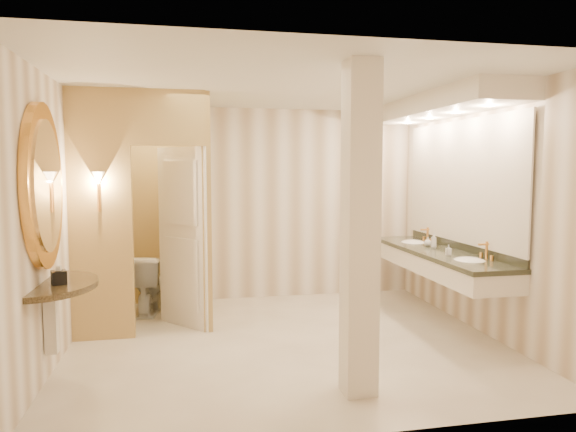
% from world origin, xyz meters
% --- Properties ---
extents(floor, '(4.50, 4.50, 0.00)m').
position_xyz_m(floor, '(0.00, 0.00, 0.00)').
color(floor, white).
rests_on(floor, ground).
extents(ceiling, '(4.50, 4.50, 0.00)m').
position_xyz_m(ceiling, '(0.00, 0.00, 2.70)').
color(ceiling, silver).
rests_on(ceiling, wall_back).
extents(wall_back, '(4.50, 0.02, 2.70)m').
position_xyz_m(wall_back, '(0.00, 2.00, 1.35)').
color(wall_back, white).
rests_on(wall_back, floor).
extents(wall_front, '(4.50, 0.02, 2.70)m').
position_xyz_m(wall_front, '(0.00, -2.00, 1.35)').
color(wall_front, white).
rests_on(wall_front, floor).
extents(wall_left, '(0.02, 4.00, 2.70)m').
position_xyz_m(wall_left, '(-2.25, 0.00, 1.35)').
color(wall_left, white).
rests_on(wall_left, floor).
extents(wall_right, '(0.02, 4.00, 2.70)m').
position_xyz_m(wall_right, '(2.25, 0.00, 1.35)').
color(wall_right, white).
rests_on(wall_right, floor).
extents(toilet_closet, '(1.50, 1.55, 2.70)m').
position_xyz_m(toilet_closet, '(-1.14, 0.96, 1.39)').
color(toilet_closet, tan).
rests_on(toilet_closet, floor).
extents(wall_sconce, '(0.14, 0.14, 0.42)m').
position_xyz_m(wall_sconce, '(-1.93, 0.43, 1.73)').
color(wall_sconce, gold).
rests_on(wall_sconce, toilet_closet).
extents(vanity, '(0.75, 2.76, 2.09)m').
position_xyz_m(vanity, '(1.98, 0.40, 1.63)').
color(vanity, white).
rests_on(vanity, floor).
extents(console_shelf, '(1.09, 1.09, 1.99)m').
position_xyz_m(console_shelf, '(-2.21, -0.59, 1.35)').
color(console_shelf, black).
rests_on(console_shelf, floor).
extents(pillar, '(0.26, 0.26, 2.70)m').
position_xyz_m(pillar, '(0.35, -1.33, 1.35)').
color(pillar, white).
rests_on(pillar, floor).
extents(tissue_box, '(0.15, 0.15, 0.12)m').
position_xyz_m(tissue_box, '(-2.09, -0.68, 0.93)').
color(tissue_box, black).
rests_on(tissue_box, console_shelf).
extents(toilet, '(0.55, 0.81, 0.76)m').
position_xyz_m(toilet, '(-1.52, 1.46, 0.38)').
color(toilet, white).
rests_on(toilet, floor).
extents(soap_bottle_a, '(0.06, 0.06, 0.12)m').
position_xyz_m(soap_bottle_a, '(1.88, 0.02, 0.94)').
color(soap_bottle_a, beige).
rests_on(soap_bottle_a, vanity).
extents(soap_bottle_b, '(0.11, 0.11, 0.12)m').
position_xyz_m(soap_bottle_b, '(1.97, 0.72, 0.93)').
color(soap_bottle_b, silver).
rests_on(soap_bottle_b, vanity).
extents(soap_bottle_c, '(0.07, 0.08, 0.19)m').
position_xyz_m(soap_bottle_c, '(1.97, 0.56, 0.97)').
color(soap_bottle_c, '#C6B28C').
rests_on(soap_bottle_c, vanity).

